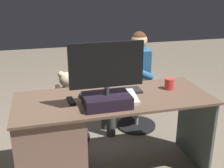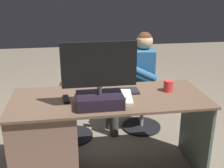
# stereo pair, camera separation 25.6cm
# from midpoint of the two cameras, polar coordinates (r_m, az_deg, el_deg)

# --- Properties ---
(ground_plane) EXTENTS (10.00, 10.00, 0.00)m
(ground_plane) POSITION_cam_midpoint_polar(r_m,az_deg,el_deg) (2.92, -4.28, -13.16)
(ground_plane) COLOR #726655
(desk) EXTENTS (1.58, 0.65, 0.72)m
(desk) POSITION_cam_midpoint_polar(r_m,az_deg,el_deg) (2.36, -13.25, -11.47)
(desk) COLOR brown
(desk) RESTS_ON ground_plane
(monitor) EXTENTS (0.54, 0.24, 0.48)m
(monitor) POSITION_cam_midpoint_polar(r_m,az_deg,el_deg) (2.03, -4.69, -0.62)
(monitor) COLOR black
(monitor) RESTS_ON desk
(keyboard) EXTENTS (0.42, 0.14, 0.02)m
(keyboard) POSITION_cam_midpoint_polar(r_m,az_deg,el_deg) (2.33, -2.19, -1.66)
(keyboard) COLOR black
(keyboard) RESTS_ON desk
(computer_mouse) EXTENTS (0.06, 0.10, 0.04)m
(computer_mouse) POSITION_cam_midpoint_polar(r_m,az_deg,el_deg) (2.27, -9.26, -2.29)
(computer_mouse) COLOR #212D32
(computer_mouse) RESTS_ON desk
(cup) EXTENTS (0.08, 0.08, 0.10)m
(cup) POSITION_cam_midpoint_polar(r_m,az_deg,el_deg) (2.43, 8.71, -0.03)
(cup) COLOR red
(cup) RESTS_ON desk
(tv_remote) EXTENTS (0.06, 0.15, 0.02)m
(tv_remote) POSITION_cam_midpoint_polar(r_m,az_deg,el_deg) (2.20, -11.71, -3.46)
(tv_remote) COLOR black
(tv_remote) RESTS_ON desk
(notebook_binder) EXTENTS (0.26, 0.33, 0.02)m
(notebook_binder) POSITION_cam_midpoint_polar(r_m,az_deg,el_deg) (2.22, -1.10, -2.73)
(notebook_binder) COLOR beige
(notebook_binder) RESTS_ON desk
(office_chair_teddy) EXTENTS (0.43, 0.43, 0.43)m
(office_chair_teddy) POSITION_cam_midpoint_polar(r_m,az_deg,el_deg) (3.01, -11.25, -6.82)
(office_chair_teddy) COLOR black
(office_chair_teddy) RESTS_ON ground_plane
(teddy_bear) EXTENTS (0.23, 0.24, 0.34)m
(teddy_bear) POSITION_cam_midpoint_polar(r_m,az_deg,el_deg) (2.89, -11.69, -0.84)
(teddy_bear) COLOR tan
(teddy_bear) RESTS_ON office_chair_teddy
(visitor_chair) EXTENTS (0.45, 0.45, 0.43)m
(visitor_chair) POSITION_cam_midpoint_polar(r_m,az_deg,el_deg) (3.22, 2.87, -4.83)
(visitor_chair) COLOR black
(visitor_chair) RESTS_ON ground_plane
(person) EXTENTS (0.53, 0.51, 1.12)m
(person) POSITION_cam_midpoint_polar(r_m,az_deg,el_deg) (3.05, 1.59, 1.87)
(person) COLOR #255783
(person) RESTS_ON ground_plane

